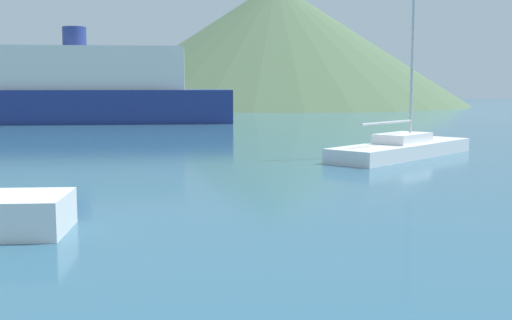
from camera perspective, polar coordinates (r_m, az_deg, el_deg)
name	(u,v)px	position (r m, az deg, el deg)	size (l,w,h in m)	color
sailboat_middle	(403,147)	(27.18, 12.89, 1.15)	(8.19, 6.21, 10.35)	white
ferry_distant	(76,90)	(53.20, -15.70, 6.05)	(25.40, 11.42, 7.50)	navy
hill_central	(54,82)	(93.37, -17.51, 6.62)	(48.54, 48.54, 6.72)	#476B42
hill_east	(276,44)	(96.49, 1.75, 10.26)	(55.89, 55.89, 17.98)	#4C6647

